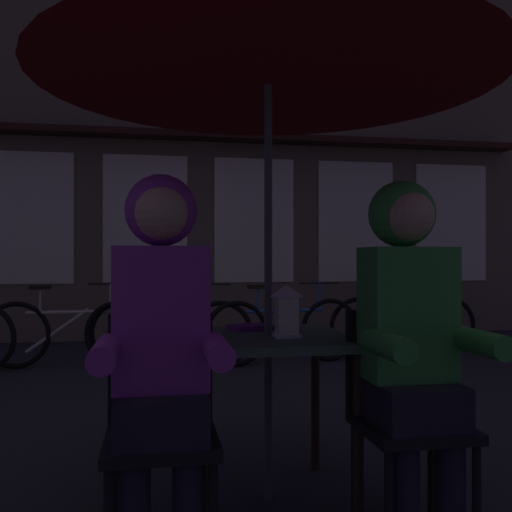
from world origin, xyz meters
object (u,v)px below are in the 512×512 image
chair_right (404,407)px  book (250,327)px  patio_umbrella (268,43)px  potted_plant (383,301)px  cafe_table (268,357)px  person_right_hooded (410,319)px  bicycle_second (70,332)px  chair_left (161,419)px  lantern (287,309)px  bicycle_third (169,332)px  bicycle_fifth (403,325)px  person_left_hooded (161,325)px  bicycle_fourth (284,330)px

chair_right → book: chair_right is taller
patio_umbrella → potted_plant: bearing=60.9°
cafe_table → person_right_hooded: size_ratio=0.53×
bicycle_second → chair_left: bearing=-76.9°
person_right_hooded → chair_right: bearing=90.0°
person_right_hooded → bicycle_second: (-1.82, 3.77, -0.50)m
patio_umbrella → chair_left: 1.68m
cafe_table → bicycle_second: (-1.34, 3.34, -0.29)m
chair_right → bicycle_second: 4.14m
lantern → bicycle_third: bearing=97.7°
bicycle_second → bicycle_fifth: 3.53m
person_left_hooded → bicycle_second: (-0.86, 3.77, -0.50)m
lantern → bicycle_fourth: bearing=77.1°
chair_right → bicycle_fifth: 4.06m
bicycle_fifth → book: (-2.24, -3.12, 0.41)m
bicycle_third → bicycle_fifth: 2.56m
potted_plant → chair_right: bearing=-112.0°
cafe_table → bicycle_fourth: 3.23m
person_right_hooded → bicycle_fifth: 4.14m
chair_left → person_left_hooded: person_left_hooded is taller
potted_plant → patio_umbrella: bearing=-119.1°
bicycle_third → person_left_hooded: bearing=-91.7°
cafe_table → chair_right: 0.62m
cafe_table → chair_right: chair_right is taller
potted_plant → person_left_hooded: bearing=-121.4°
chair_right → potted_plant: 4.81m
person_right_hooded → cafe_table: bearing=138.4°
person_left_hooded → bicycle_fifth: person_left_hooded is taller
bicycle_fourth → person_right_hooded: bearing=-95.1°
bicycle_third → person_right_hooded: bearing=-76.7°
cafe_table → patio_umbrella: size_ratio=0.32×
bicycle_third → patio_umbrella: bearing=-83.3°
lantern → bicycle_second: (-1.41, 3.42, -0.51)m
patio_umbrella → chair_right: (0.48, -0.37, -1.57)m
chair_right → bicycle_fourth: bearing=84.8°
patio_umbrella → bicycle_fifth: bearing=56.5°
chair_right → bicycle_fifth: bearing=65.1°
chair_right → person_right_hooded: size_ratio=0.62×
patio_umbrella → bicycle_second: (-1.34, 3.34, -1.71)m
bicycle_fourth → book: (-0.85, -2.92, 0.41)m
cafe_table → patio_umbrella: 1.42m
bicycle_third → potted_plant: (2.65, 0.93, 0.20)m
patio_umbrella → bicycle_second: 3.99m
bicycle_fourth → chair_left: bearing=-110.1°
chair_right → bicycle_fourth: chair_right is taller
cafe_table → bicycle_third: bicycle_third is taller
chair_left → bicycle_fifth: size_ratio=0.52×
lantern → person_left_hooded: size_ratio=0.17×
chair_left → bicycle_fourth: 3.71m
lantern → book: size_ratio=1.16×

